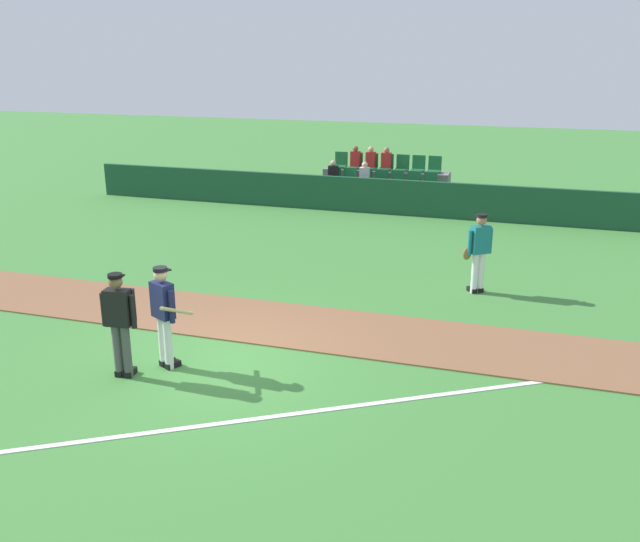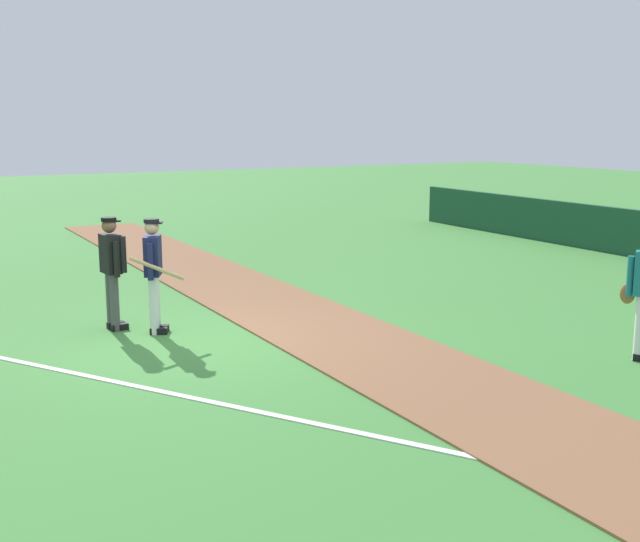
% 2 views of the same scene
% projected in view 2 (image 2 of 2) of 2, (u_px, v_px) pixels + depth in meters
% --- Properties ---
extents(ground_plane, '(80.00, 80.00, 0.00)m').
position_uv_depth(ground_plane, '(194.00, 340.00, 11.74)').
color(ground_plane, '#42843A').
extents(infield_dirt_path, '(28.00, 2.13, 0.03)m').
position_uv_depth(infield_dirt_path, '(311.00, 323.00, 12.67)').
color(infield_dirt_path, brown).
rests_on(infield_dirt_path, ground).
extents(foul_line_chalk, '(10.22, 6.45, 0.01)m').
position_uv_depth(foul_line_chalk, '(243.00, 409.00, 8.92)').
color(foul_line_chalk, white).
rests_on(foul_line_chalk, ground).
extents(batter_navy_jersey, '(0.63, 0.80, 1.76)m').
position_uv_depth(batter_navy_jersey, '(154.00, 271.00, 11.97)').
color(batter_navy_jersey, white).
rests_on(batter_navy_jersey, ground).
extents(umpire_home_plate, '(0.59, 0.34, 1.76)m').
position_uv_depth(umpire_home_plate, '(112.00, 266.00, 12.17)').
color(umpire_home_plate, '#4C4C4C').
rests_on(umpire_home_plate, ground).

